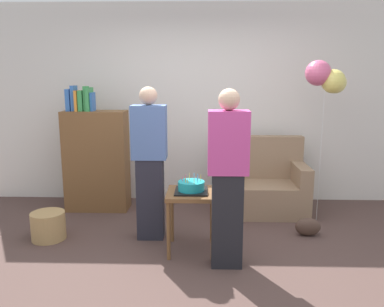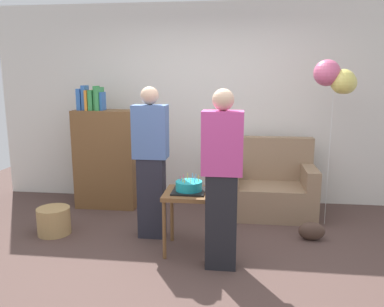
# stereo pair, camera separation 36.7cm
# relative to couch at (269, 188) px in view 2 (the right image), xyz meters

# --- Properties ---
(ground_plane) EXTENTS (8.00, 8.00, 0.00)m
(ground_plane) POSITION_rel_couch_xyz_m (-0.83, -1.50, -0.34)
(ground_plane) COLOR #4C3833
(wall_back) EXTENTS (6.00, 0.10, 2.70)m
(wall_back) POSITION_rel_couch_xyz_m (-0.83, 0.55, 1.01)
(wall_back) COLOR silver
(wall_back) RESTS_ON ground_plane
(couch) EXTENTS (1.10, 0.70, 0.96)m
(couch) POSITION_rel_couch_xyz_m (0.00, 0.00, 0.00)
(couch) COLOR #8C7054
(couch) RESTS_ON ground_plane
(bookshelf) EXTENTS (0.80, 0.36, 1.62)m
(bookshelf) POSITION_rel_couch_xyz_m (-2.15, 0.03, 0.34)
(bookshelf) COLOR brown
(bookshelf) RESTS_ON ground_plane
(side_table) EXTENTS (0.48, 0.48, 0.62)m
(side_table) POSITION_rel_couch_xyz_m (-0.88, -1.20, 0.18)
(side_table) COLOR brown
(side_table) RESTS_ON ground_plane
(birthday_cake) EXTENTS (0.32, 0.32, 0.17)m
(birthday_cake) POSITION_rel_couch_xyz_m (-0.88, -1.20, 0.33)
(birthday_cake) COLOR black
(birthday_cake) RESTS_ON side_table
(person_blowing_candles) EXTENTS (0.36, 0.22, 1.63)m
(person_blowing_candles) POSITION_rel_couch_xyz_m (-1.33, -0.88, 0.49)
(person_blowing_candles) COLOR #23232D
(person_blowing_candles) RESTS_ON ground_plane
(person_holding_cake) EXTENTS (0.36, 0.22, 1.63)m
(person_holding_cake) POSITION_rel_couch_xyz_m (-0.54, -1.49, 0.49)
(person_holding_cake) COLOR black
(person_holding_cake) RESTS_ON ground_plane
(wicker_basket) EXTENTS (0.36, 0.36, 0.30)m
(wicker_basket) POSITION_rel_couch_xyz_m (-2.43, -0.97, -0.19)
(wicker_basket) COLOR #A88451
(wicker_basket) RESTS_ON ground_plane
(handbag) EXTENTS (0.28, 0.14, 0.20)m
(handbag) POSITION_rel_couch_xyz_m (0.40, -0.79, -0.24)
(handbag) COLOR #473328
(handbag) RESTS_ON ground_plane
(balloon_bunch) EXTENTS (0.49, 0.31, 1.92)m
(balloon_bunch) POSITION_rel_couch_xyz_m (0.67, -0.26, 1.37)
(balloon_bunch) COLOR silver
(balloon_bunch) RESTS_ON ground_plane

